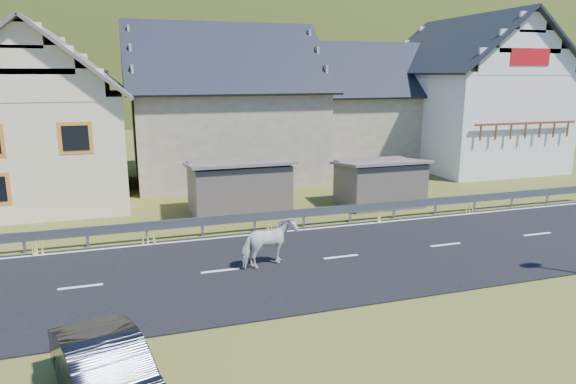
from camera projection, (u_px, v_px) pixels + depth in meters
name	position (u px, v px, depth m)	size (l,w,h in m)	color
ground	(341.00, 258.00, 16.88)	(160.00, 160.00, 0.00)	#3F4817
road	(341.00, 257.00, 16.88)	(60.00, 7.00, 0.04)	black
lane_markings	(341.00, 257.00, 16.87)	(60.00, 6.60, 0.01)	silver
guardrail	(304.00, 213.00, 20.17)	(28.10, 0.09, 0.75)	#93969B
shed_left	(238.00, 188.00, 22.08)	(4.30, 3.30, 2.40)	#655A4C
shed_right	(379.00, 183.00, 23.56)	(3.80, 2.90, 2.20)	#655A4C
house_cream	(45.00, 108.00, 24.07)	(7.80, 9.80, 8.30)	#FAE2B6
house_stone_a	(222.00, 96.00, 29.46)	(10.80, 9.80, 8.90)	tan
house_stone_b	(365.00, 99.00, 34.37)	(9.80, 8.80, 8.10)	tan
house_white	(470.00, 87.00, 33.18)	(8.80, 10.80, 9.70)	silver
mountain	(158.00, 145.00, 189.92)	(440.00, 280.00, 260.00)	#273510
horse	(269.00, 243.00, 15.92)	(1.77, 0.81, 1.50)	silver
car	(108.00, 377.00, 9.17)	(1.36, 3.89, 1.28)	black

